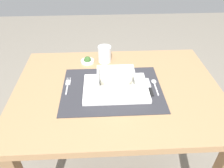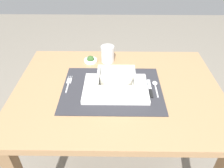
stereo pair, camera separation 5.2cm
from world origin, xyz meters
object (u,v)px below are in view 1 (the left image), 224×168
object	(u,v)px
fork	(68,84)
condiment_saucer	(88,61)
spoon	(154,83)
porridge_bowl	(116,81)
dining_table	(117,105)
butter_knife	(150,88)
bread_knife	(144,87)
drinking_glass	(105,55)

from	to	relation	value
fork	condiment_saucer	distance (m)	0.22
spoon	condiment_saucer	distance (m)	0.38
condiment_saucer	porridge_bowl	bearing A→B (deg)	-59.89
dining_table	spoon	bearing A→B (deg)	4.61
dining_table	spoon	distance (m)	0.21
dining_table	porridge_bowl	xyz separation A→B (m)	(-0.01, -0.01, 0.15)
porridge_bowl	butter_knife	distance (m)	0.16
butter_knife	bread_knife	size ratio (longest dim) A/B	1.01
bread_knife	condiment_saucer	size ratio (longest dim) A/B	1.84
dining_table	condiment_saucer	size ratio (longest dim) A/B	13.35
dining_table	bread_knife	xyz separation A→B (m)	(0.12, -0.01, 0.11)
bread_knife	condiment_saucer	xyz separation A→B (m)	(-0.27, 0.24, 0.00)
spoon	butter_knife	size ratio (longest dim) A/B	0.87
fork	butter_knife	distance (m)	0.38
spoon	drinking_glass	xyz separation A→B (m)	(-0.22, 0.22, 0.03)
bread_knife	spoon	bearing A→B (deg)	28.04
dining_table	spoon	size ratio (longest dim) A/B	8.26
butter_knife	bread_knife	distance (m)	0.03
dining_table	drinking_glass	world-z (taller)	drinking_glass
spoon	butter_knife	xyz separation A→B (m)	(-0.03, -0.03, -0.00)
butter_knife	fork	bearing A→B (deg)	171.56
drinking_glass	dining_table	bearing A→B (deg)	-77.64
bread_knife	condiment_saucer	distance (m)	0.36
drinking_glass	fork	bearing A→B (deg)	-130.27
fork	porridge_bowl	bearing A→B (deg)	-13.37
porridge_bowl	condiment_saucer	distance (m)	0.28
porridge_bowl	bread_knife	bearing A→B (deg)	-0.97
dining_table	condiment_saucer	bearing A→B (deg)	121.96
spoon	bread_knife	distance (m)	0.06
butter_knife	drinking_glass	world-z (taller)	drinking_glass
bread_knife	dining_table	bearing A→B (deg)	179.35
porridge_bowl	fork	size ratio (longest dim) A/B	1.33
porridge_bowl	bread_knife	size ratio (longest dim) A/B	1.31
butter_knife	bread_knife	bearing A→B (deg)	158.16
butter_knife	condiment_saucer	xyz separation A→B (m)	(-0.29, 0.25, 0.00)
bread_knife	drinking_glass	bearing A→B (deg)	128.94
porridge_bowl	butter_knife	xyz separation A→B (m)	(0.15, -0.01, -0.04)
spoon	condiment_saucer	xyz separation A→B (m)	(-0.32, 0.22, 0.00)
spoon	butter_knife	bearing A→B (deg)	-133.13
bread_knife	drinking_glass	xyz separation A→B (m)	(-0.17, 0.25, 0.03)
fork	spoon	distance (m)	0.40
spoon	condiment_saucer	size ratio (longest dim) A/B	1.62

